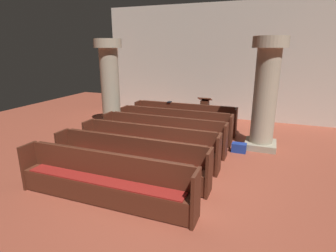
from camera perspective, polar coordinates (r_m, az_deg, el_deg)
ground_plane at (r=6.05m, az=0.30°, el=-11.47°), size 19.20×19.20×0.00m
back_wall at (r=11.27m, az=11.56°, el=13.04°), size 10.00×0.16×4.50m
pew_row_0 at (r=9.42m, az=3.41°, el=1.93°), size 3.61×0.46×0.94m
pew_row_1 at (r=8.52m, az=1.40°, el=0.41°), size 3.61×0.46×0.94m
pew_row_2 at (r=7.64m, az=-1.07°, el=-1.48°), size 3.61×0.47×0.94m
pew_row_3 at (r=6.78m, az=-4.19°, el=-3.84°), size 3.61×0.46×0.94m
pew_row_4 at (r=5.97m, az=-8.21°, el=-6.84°), size 3.61×0.46×0.94m
pew_row_5 at (r=5.22m, az=-13.52°, el=-10.70°), size 3.61×0.47×0.94m
pillar_aisle_side at (r=7.98m, az=19.99°, el=6.71°), size 0.93×0.93×3.12m
pillar_far_side at (r=9.78m, az=-12.20°, el=8.90°), size 0.93×0.93×3.12m
lectern at (r=10.14m, az=7.72°, el=2.61°), size 0.48×0.45×1.08m
hymn_book at (r=9.69m, az=0.30°, el=5.13°), size 0.13×0.20×0.02m
kneeler_box_blue at (r=7.81m, az=14.81°, el=-4.46°), size 0.39×0.25×0.26m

